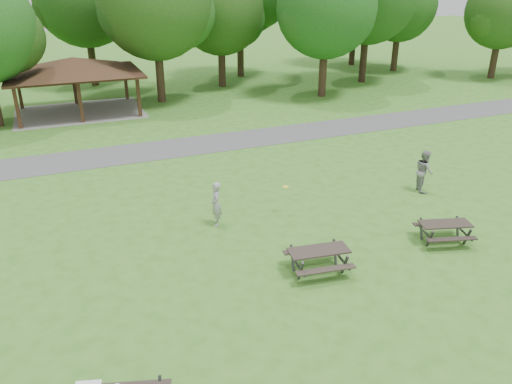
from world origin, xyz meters
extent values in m
plane|color=#397722|center=(0.00, 0.00, 0.00)|extent=(160.00, 160.00, 0.00)
cube|color=#4E4E51|center=(0.00, 14.00, 0.01)|extent=(120.00, 3.20, 0.02)
cube|color=#3B2015|center=(-7.70, 21.30, 1.30)|extent=(0.22, 0.22, 2.60)
cube|color=#331F12|center=(-7.70, 26.70, 1.30)|extent=(0.22, 0.22, 2.60)
cube|color=#372014|center=(-4.00, 21.30, 1.30)|extent=(0.22, 0.22, 2.60)
cube|color=#352013|center=(-4.00, 26.70, 1.30)|extent=(0.22, 0.22, 2.60)
cube|color=#331F12|center=(-0.30, 21.30, 1.30)|extent=(0.22, 0.22, 2.60)
cube|color=#3C2615|center=(-0.30, 26.70, 1.30)|extent=(0.22, 0.22, 2.60)
cube|color=#341E14|center=(-4.00, 24.00, 2.68)|extent=(8.60, 6.60, 0.16)
pyramid|color=#352215|center=(-4.00, 24.00, 3.26)|extent=(7.01, 7.01, 1.00)
cube|color=gray|center=(-4.00, 24.00, 0.01)|extent=(8.40, 6.40, 0.03)
sphere|color=#1B3F12|center=(-7.52, 22.80, 5.31)|extent=(4.29, 4.29, 4.29)
cylinder|color=#302115|center=(2.00, 25.00, 2.01)|extent=(0.60, 0.60, 4.02)
sphere|color=#1E4614|center=(2.00, 25.00, 7.02)|extent=(8.00, 8.00, 8.00)
sphere|color=#1B4E16|center=(3.80, 25.30, 6.22)|extent=(5.20, 5.20, 5.20)
sphere|color=#164012|center=(0.40, 24.80, 6.42)|extent=(4.80, 4.80, 4.80)
cylinder|color=#301E15|center=(8.00, 28.50, 1.72)|extent=(0.60, 0.60, 3.43)
sphere|color=#1D4313|center=(8.00, 28.50, 6.05)|extent=(7.00, 7.00, 7.00)
sphere|color=#184A15|center=(9.57, 28.80, 5.36)|extent=(4.55, 4.55, 4.55)
sphere|color=#1E4914|center=(6.60, 28.30, 5.53)|extent=(4.20, 4.20, 4.20)
cylinder|color=#302015|center=(14.00, 22.00, 1.89)|extent=(0.60, 0.60, 3.78)
sphere|color=#154C16|center=(14.00, 22.00, 6.55)|extent=(7.40, 7.40, 7.40)
sphere|color=#174C15|center=(15.66, 22.30, 5.81)|extent=(4.81, 4.81, 4.81)
sphere|color=#184A15|center=(12.52, 21.80, 6.00)|extent=(4.44, 4.44, 4.44)
cylinder|color=black|center=(20.00, 25.50, 2.10)|extent=(0.60, 0.60, 4.20)
sphere|color=#1B4012|center=(21.84, 25.80, 6.45)|extent=(5.33, 5.33, 5.33)
sphere|color=#193F12|center=(18.36, 25.30, 6.66)|extent=(4.92, 4.92, 4.92)
cylinder|color=#312115|center=(26.00, 29.00, 1.78)|extent=(0.60, 0.60, 3.57)
sphere|color=#194B15|center=(26.00, 29.00, 6.12)|extent=(6.80, 6.80, 6.80)
sphere|color=#154814|center=(27.53, 29.30, 5.44)|extent=(4.42, 4.42, 4.42)
sphere|color=#183F12|center=(24.64, 28.80, 5.61)|extent=(4.08, 4.08, 4.08)
cylinder|color=black|center=(32.00, 22.50, 1.68)|extent=(0.60, 0.60, 3.36)
sphere|color=#1D4614|center=(32.00, 22.50, 5.76)|extent=(6.40, 6.40, 6.40)
sphere|color=#144513|center=(33.44, 22.80, 5.12)|extent=(4.16, 4.16, 4.16)
sphere|color=#214C15|center=(30.72, 22.30, 5.28)|extent=(3.84, 3.84, 3.84)
cylinder|color=black|center=(-2.00, 33.00, 2.06)|extent=(0.60, 0.60, 4.13)
sphere|color=#194C15|center=(-0.20, 33.30, 6.33)|extent=(5.20, 5.20, 5.20)
sphere|color=#1C4112|center=(-3.60, 32.80, 6.53)|extent=(4.80, 4.80, 4.80)
cylinder|color=#2F1F15|center=(11.00, 32.00, 2.27)|extent=(0.60, 0.60, 4.55)
cylinder|color=black|center=(24.00, 33.50, 2.13)|extent=(0.60, 0.60, 4.27)
cube|color=#2E2521|center=(1.54, 0.02, 0.79)|extent=(2.03, 1.03, 0.05)
cube|color=#312923|center=(1.45, -0.62, 0.47)|extent=(1.97, 0.54, 0.04)
cube|color=#2F2721|center=(1.62, 0.65, 0.47)|extent=(1.97, 0.54, 0.04)
cube|color=#3E3E41|center=(0.74, -0.29, 0.40)|extent=(0.12, 0.41, 0.85)
cube|color=#464649|center=(0.85, 0.52, 0.40)|extent=(0.12, 0.41, 0.85)
cube|color=#444447|center=(0.80, 0.12, 0.43)|extent=(0.28, 1.58, 0.05)
cube|color=#444447|center=(2.22, -0.49, 0.40)|extent=(0.12, 0.41, 0.85)
cube|color=#47474A|center=(2.33, 0.32, 0.40)|extent=(0.12, 0.41, 0.85)
cube|color=#3D3C3F|center=(2.28, -0.08, 0.43)|extent=(0.28, 1.58, 0.05)
cube|color=#2B241F|center=(6.68, 0.02, 0.73)|extent=(1.93, 1.19, 0.05)
cube|color=black|center=(6.51, -0.54, 0.43)|extent=(1.80, 0.75, 0.04)
cube|color=black|center=(6.84, 0.59, 0.43)|extent=(1.80, 0.75, 0.04)
cube|color=#38383A|center=(5.91, -0.14, 0.37)|extent=(0.16, 0.38, 0.78)
cube|color=#3E3D40|center=(6.12, 0.58, 0.37)|extent=(0.16, 0.38, 0.78)
cube|color=#3F3F41|center=(6.01, 0.22, 0.40)|extent=(0.47, 1.42, 0.05)
cube|color=#39393B|center=(7.24, -0.53, 0.37)|extent=(0.16, 0.38, 0.78)
cube|color=#3B3B3E|center=(7.45, 0.19, 0.37)|extent=(0.16, 0.38, 0.78)
cube|color=#3A3A3C|center=(7.34, -0.17, 0.40)|extent=(0.47, 1.42, 0.05)
cylinder|color=yellow|center=(2.40, 4.32, 1.16)|extent=(0.31, 0.31, 0.02)
imported|color=#9F9FA1|center=(-0.47, 4.42, 0.87)|extent=(0.54, 0.71, 1.75)
imported|color=gray|center=(9.03, 4.06, 0.94)|extent=(0.99, 1.10, 1.87)
camera|label=1|loc=(-5.59, -12.00, 8.96)|focal=35.00mm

